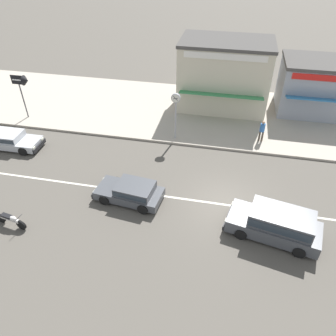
{
  "coord_description": "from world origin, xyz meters",
  "views": [
    {
      "loc": [
        -0.47,
        -13.58,
        12.64
      ],
      "look_at": [
        -3.62,
        1.63,
        0.8
      ],
      "focal_mm": 35.0,
      "sensor_mm": 36.0,
      "label": 1
    }
  ],
  "objects_px": {
    "minivan_dark_grey_0": "(277,223)",
    "street_clock": "(176,106)",
    "hatchback_dark_grey_2": "(131,191)",
    "shopfront_mid_block": "(316,86)",
    "pedestrian_mid_kerb": "(262,130)",
    "shopfront_corner_warung": "(224,74)",
    "motorcycle_2": "(10,220)",
    "hatchback_silver_1": "(11,139)",
    "arrow_signboard": "(24,83)"
  },
  "relations": [
    {
      "from": "hatchback_dark_grey_2",
      "to": "arrow_signboard",
      "type": "bearing_deg",
      "value": 144.27
    },
    {
      "from": "hatchback_dark_grey_2",
      "to": "shopfront_mid_block",
      "type": "height_order",
      "value": "shopfront_mid_block"
    },
    {
      "from": "hatchback_dark_grey_2",
      "to": "shopfront_mid_block",
      "type": "xyz_separation_m",
      "value": [
        11.24,
        13.22,
        1.6
      ]
    },
    {
      "from": "pedestrian_mid_kerb",
      "to": "street_clock",
      "type": "bearing_deg",
      "value": -171.48
    },
    {
      "from": "minivan_dark_grey_0",
      "to": "motorcycle_2",
      "type": "distance_m",
      "value": 13.38
    },
    {
      "from": "street_clock",
      "to": "minivan_dark_grey_0",
      "type": "bearing_deg",
      "value": -49.97
    },
    {
      "from": "hatchback_dark_grey_2",
      "to": "shopfront_mid_block",
      "type": "bearing_deg",
      "value": 49.64
    },
    {
      "from": "pedestrian_mid_kerb",
      "to": "shopfront_corner_warung",
      "type": "height_order",
      "value": "shopfront_corner_warung"
    },
    {
      "from": "pedestrian_mid_kerb",
      "to": "shopfront_mid_block",
      "type": "distance_m",
      "value": 7.08
    },
    {
      "from": "hatchback_dark_grey_2",
      "to": "street_clock",
      "type": "height_order",
      "value": "street_clock"
    },
    {
      "from": "shopfront_corner_warung",
      "to": "shopfront_mid_block",
      "type": "relative_size",
      "value": 1.26
    },
    {
      "from": "motorcycle_2",
      "to": "arrow_signboard",
      "type": "bearing_deg",
      "value": 114.35
    },
    {
      "from": "minivan_dark_grey_0",
      "to": "pedestrian_mid_kerb",
      "type": "bearing_deg",
      "value": 93.68
    },
    {
      "from": "hatchback_dark_grey_2",
      "to": "shopfront_corner_warung",
      "type": "xyz_separation_m",
      "value": [
        4.04,
        12.58,
        2.23
      ]
    },
    {
      "from": "motorcycle_2",
      "to": "minivan_dark_grey_0",
      "type": "bearing_deg",
      "value": 8.95
    },
    {
      "from": "hatchback_silver_1",
      "to": "hatchback_dark_grey_2",
      "type": "bearing_deg",
      "value": -19.87
    },
    {
      "from": "hatchback_silver_1",
      "to": "shopfront_mid_block",
      "type": "xyz_separation_m",
      "value": [
        20.92,
        9.73,
        1.6
      ]
    },
    {
      "from": "motorcycle_2",
      "to": "street_clock",
      "type": "relative_size",
      "value": 0.55
    },
    {
      "from": "motorcycle_2",
      "to": "street_clock",
      "type": "bearing_deg",
      "value": 55.6
    },
    {
      "from": "hatchback_silver_1",
      "to": "motorcycle_2",
      "type": "height_order",
      "value": "hatchback_silver_1"
    },
    {
      "from": "hatchback_silver_1",
      "to": "arrow_signboard",
      "type": "xyz_separation_m",
      "value": [
        -0.57,
        3.88,
        2.47
      ]
    },
    {
      "from": "minivan_dark_grey_0",
      "to": "pedestrian_mid_kerb",
      "type": "xyz_separation_m",
      "value": [
        -0.55,
        8.62,
        0.21
      ]
    },
    {
      "from": "hatchback_dark_grey_2",
      "to": "arrow_signboard",
      "type": "height_order",
      "value": "arrow_signboard"
    },
    {
      "from": "hatchback_silver_1",
      "to": "pedestrian_mid_kerb",
      "type": "relative_size",
      "value": 2.49
    },
    {
      "from": "minivan_dark_grey_0",
      "to": "hatchback_dark_grey_2",
      "type": "xyz_separation_m",
      "value": [
        -7.73,
        1.08,
        -0.26
      ]
    },
    {
      "from": "minivan_dark_grey_0",
      "to": "arrow_signboard",
      "type": "distance_m",
      "value": 19.99
    },
    {
      "from": "street_clock",
      "to": "shopfront_mid_block",
      "type": "height_order",
      "value": "shopfront_mid_block"
    },
    {
      "from": "hatchback_dark_grey_2",
      "to": "pedestrian_mid_kerb",
      "type": "height_order",
      "value": "pedestrian_mid_kerb"
    },
    {
      "from": "minivan_dark_grey_0",
      "to": "hatchback_dark_grey_2",
      "type": "height_order",
      "value": "minivan_dark_grey_0"
    },
    {
      "from": "hatchback_silver_1",
      "to": "arrow_signboard",
      "type": "relative_size",
      "value": 1.13
    },
    {
      "from": "minivan_dark_grey_0",
      "to": "motorcycle_2",
      "type": "xyz_separation_m",
      "value": [
        -13.21,
        -2.08,
        -0.42
      ]
    },
    {
      "from": "minivan_dark_grey_0",
      "to": "pedestrian_mid_kerb",
      "type": "relative_size",
      "value": 3.09
    },
    {
      "from": "hatchback_dark_grey_2",
      "to": "minivan_dark_grey_0",
      "type": "bearing_deg",
      "value": -7.95
    },
    {
      "from": "street_clock",
      "to": "shopfront_mid_block",
      "type": "relative_size",
      "value": 0.61
    },
    {
      "from": "arrow_signboard",
      "to": "pedestrian_mid_kerb",
      "type": "distance_m",
      "value": 17.54
    },
    {
      "from": "motorcycle_2",
      "to": "shopfront_corner_warung",
      "type": "relative_size",
      "value": 0.27
    },
    {
      "from": "arrow_signboard",
      "to": "shopfront_mid_block",
      "type": "relative_size",
      "value": 0.62
    },
    {
      "from": "street_clock",
      "to": "shopfront_corner_warung",
      "type": "distance_m",
      "value": 6.56
    },
    {
      "from": "arrow_signboard",
      "to": "shopfront_mid_block",
      "type": "xyz_separation_m",
      "value": [
        21.49,
        5.85,
        -0.86
      ]
    },
    {
      "from": "motorcycle_2",
      "to": "pedestrian_mid_kerb",
      "type": "relative_size",
      "value": 1.21
    },
    {
      "from": "minivan_dark_grey_0",
      "to": "pedestrian_mid_kerb",
      "type": "height_order",
      "value": "pedestrian_mid_kerb"
    },
    {
      "from": "shopfront_corner_warung",
      "to": "hatchback_dark_grey_2",
      "type": "bearing_deg",
      "value": -107.81
    },
    {
      "from": "shopfront_corner_warung",
      "to": "hatchback_silver_1",
      "type": "bearing_deg",
      "value": -146.5
    },
    {
      "from": "hatchback_dark_grey_2",
      "to": "motorcycle_2",
      "type": "bearing_deg",
      "value": -150.01
    },
    {
      "from": "shopfront_mid_block",
      "to": "pedestrian_mid_kerb",
      "type": "bearing_deg",
      "value": -125.55
    },
    {
      "from": "pedestrian_mid_kerb",
      "to": "shopfront_corner_warung",
      "type": "bearing_deg",
      "value": 121.93
    },
    {
      "from": "minivan_dark_grey_0",
      "to": "street_clock",
      "type": "distance_m",
      "value": 10.26
    },
    {
      "from": "motorcycle_2",
      "to": "arrow_signboard",
      "type": "xyz_separation_m",
      "value": [
        -4.77,
        10.53,
        2.63
      ]
    },
    {
      "from": "shopfront_corner_warung",
      "to": "shopfront_mid_block",
      "type": "bearing_deg",
      "value": 5.14
    },
    {
      "from": "minivan_dark_grey_0",
      "to": "arrow_signboard",
      "type": "height_order",
      "value": "arrow_signboard"
    }
  ]
}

